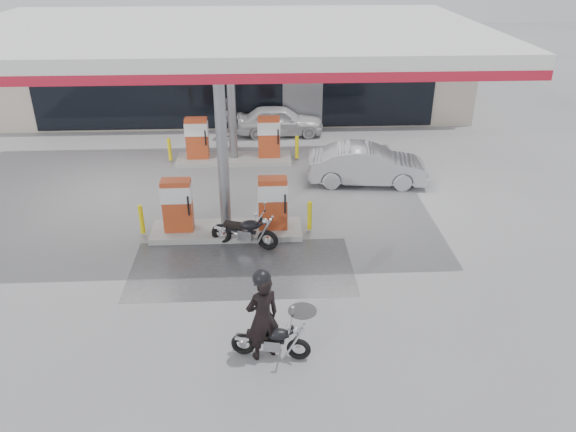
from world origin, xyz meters
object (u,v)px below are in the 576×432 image
pump_island_near (226,212)px  sedan_white (280,120)px  main_motorcycle (272,342)px  biker_main (263,317)px  hatchback_silver (367,165)px  attendant (227,119)px  parked_motorcycle (245,232)px  pump_island_far (233,144)px  parked_car_left (142,111)px

pump_island_near → sedan_white: 9.40m
main_motorcycle → sedan_white: (0.70, 14.78, 0.26)m
biker_main → hatchback_silver: biker_main is taller
attendant → parked_motorcycle: bearing=-167.5°
main_motorcycle → biker_main: biker_main is taller
pump_island_far → main_motorcycle: bearing=-83.9°
pump_island_far → sedan_white: 3.74m
pump_island_near → sedan_white: bearing=78.1°
pump_island_near → biker_main: (1.05, -5.55, 0.30)m
pump_island_near → attendant: (-0.36, 8.80, 0.18)m
hatchback_silver → pump_island_far: bearing=69.7°
sedan_white → parked_motorcycle: bearing=172.2°
parked_car_left → biker_main: bearing=-161.2°
parked_motorcycle → parked_car_left: parked_car_left is taller
parked_motorcycle → sedan_white: sedan_white is taller
attendant → parked_car_left: size_ratio=0.42×
main_motorcycle → parked_motorcycle: (-0.65, 4.77, 0.07)m
parked_motorcycle → attendant: bearing=114.3°
attendant → hatchback_silver: (5.23, -5.20, -0.19)m
sedan_white → attendant: (-2.29, -0.40, 0.23)m
main_motorcycle → parked_motorcycle: parked_motorcycle is taller
biker_main → sedan_white: biker_main is taller
attendant → biker_main: bearing=-167.6°
sedan_white → hatchback_silver: size_ratio=0.91×
pump_island_far → attendant: same height
hatchback_silver → biker_main: bearing=163.3°
pump_island_near → pump_island_far: (0.00, 6.00, 0.00)m
pump_island_far → main_motorcycle: 11.65m
parked_car_left → hatchback_silver: bearing=-128.4°
parked_car_left → attendant: bearing=-119.0°
attendant → pump_island_near: bearing=-170.8°
pump_island_near → biker_main: biker_main is taller
sedan_white → hatchback_silver: bearing=-152.5°
biker_main → hatchback_silver: size_ratio=0.48×
main_motorcycle → parked_car_left: parked_car_left is taller
biker_main → sedan_white: bearing=-118.5°
main_motorcycle → parked_car_left: (-5.74, 16.71, 0.23)m
hatchback_silver → pump_island_near: bearing=132.4°
biker_main → attendant: (-1.40, 14.35, -0.12)m
pump_island_far → parked_car_left: bearing=131.3°
pump_island_near → main_motorcycle: pump_island_near is taller
main_motorcycle → parked_car_left: bearing=119.8°
parked_car_left → parked_motorcycle: bearing=-156.6°
parked_motorcycle → sedan_white: bearing=101.0°
sedan_white → pump_island_near: bearing=168.0°
parked_motorcycle → attendant: (-0.94, 9.61, 0.43)m
pump_island_far → parked_motorcycle: bearing=-85.1°
parked_motorcycle → hatchback_silver: hatchback_silver is taller
parked_motorcycle → hatchback_silver: size_ratio=0.46×
pump_island_near → main_motorcycle: 5.72m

